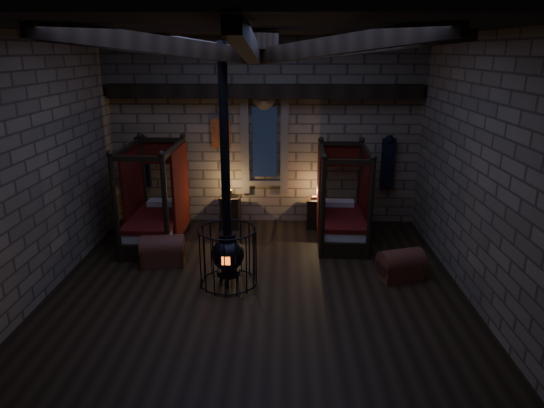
{
  "coord_description": "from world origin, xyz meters",
  "views": [
    {
      "loc": [
        0.44,
        -7.47,
        3.93
      ],
      "look_at": [
        0.24,
        0.6,
        1.34
      ],
      "focal_mm": 32.0,
      "sensor_mm": 36.0,
      "label": 1
    }
  ],
  "objects_px": {
    "bed_right": "(341,218)",
    "trunk_left": "(163,251)",
    "trunk_right": "(400,265)",
    "stove": "(228,251)",
    "bed_left": "(157,219)"
  },
  "relations": [
    {
      "from": "bed_right",
      "to": "trunk_right",
      "type": "distance_m",
      "value": 2.03
    },
    {
      "from": "trunk_right",
      "to": "stove",
      "type": "xyz_separation_m",
      "value": [
        -3.05,
        -0.3,
        0.37
      ]
    },
    {
      "from": "trunk_left",
      "to": "stove",
      "type": "xyz_separation_m",
      "value": [
        1.34,
        -0.79,
        0.36
      ]
    },
    {
      "from": "bed_left",
      "to": "trunk_left",
      "type": "height_order",
      "value": "bed_left"
    },
    {
      "from": "stove",
      "to": "bed_left",
      "type": "bearing_deg",
      "value": 132.88
    },
    {
      "from": "bed_right",
      "to": "trunk_left",
      "type": "xyz_separation_m",
      "value": [
        -3.53,
        -1.32,
        -0.23
      ]
    },
    {
      "from": "trunk_left",
      "to": "trunk_right",
      "type": "bearing_deg",
      "value": -13.05
    },
    {
      "from": "bed_left",
      "to": "stove",
      "type": "height_order",
      "value": "stove"
    },
    {
      "from": "bed_left",
      "to": "trunk_right",
      "type": "xyz_separation_m",
      "value": [
        4.78,
        -1.62,
        -0.27
      ]
    },
    {
      "from": "trunk_left",
      "to": "trunk_right",
      "type": "height_order",
      "value": "trunk_left"
    },
    {
      "from": "trunk_right",
      "to": "trunk_left",
      "type": "bearing_deg",
      "value": 155.34
    },
    {
      "from": "bed_right",
      "to": "trunk_right",
      "type": "xyz_separation_m",
      "value": [
        0.86,
        -1.82,
        -0.24
      ]
    },
    {
      "from": "bed_right",
      "to": "trunk_right",
      "type": "bearing_deg",
      "value": -62.72
    },
    {
      "from": "bed_left",
      "to": "trunk_right",
      "type": "distance_m",
      "value": 5.05
    },
    {
      "from": "bed_right",
      "to": "stove",
      "type": "bearing_deg",
      "value": -134.15
    }
  ]
}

